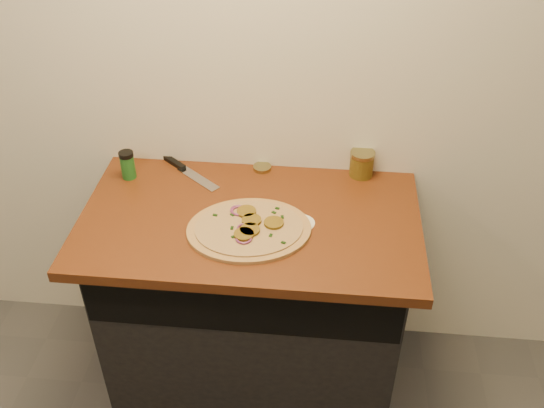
# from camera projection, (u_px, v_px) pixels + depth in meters

# --- Properties ---
(cabinet) EXTENTS (1.10, 0.60, 0.86)m
(cabinet) POSITION_uv_depth(u_px,v_px,m) (253.00, 303.00, 2.44)
(cabinet) COLOR black
(cabinet) RESTS_ON ground
(countertop) EXTENTS (1.20, 0.70, 0.04)m
(countertop) POSITION_uv_depth(u_px,v_px,m) (250.00, 221.00, 2.15)
(countertop) COLOR #612D12
(countertop) RESTS_ON cabinet
(pizza) EXTENTS (0.48, 0.48, 0.03)m
(pizza) POSITION_uv_depth(u_px,v_px,m) (249.00, 228.00, 2.07)
(pizza) COLOR tan
(pizza) RESTS_ON countertop
(chefs_knife) EXTENTS (0.26, 0.22, 0.02)m
(chefs_knife) POSITION_uv_depth(u_px,v_px,m) (185.00, 170.00, 2.36)
(chefs_knife) COLOR #B7BAC1
(chefs_knife) RESTS_ON countertop
(mason_jar_lid) EXTENTS (0.07, 0.07, 0.02)m
(mason_jar_lid) POSITION_uv_depth(u_px,v_px,m) (262.00, 168.00, 2.37)
(mason_jar_lid) COLOR #918954
(mason_jar_lid) RESTS_ON countertop
(salsa_jar) EXTENTS (0.09, 0.09, 0.10)m
(salsa_jar) POSITION_uv_depth(u_px,v_px,m) (362.00, 163.00, 2.31)
(salsa_jar) COLOR maroon
(salsa_jar) RESTS_ON countertop
(spice_shaker) EXTENTS (0.06, 0.06, 0.11)m
(spice_shaker) POSITION_uv_depth(u_px,v_px,m) (128.00, 165.00, 2.30)
(spice_shaker) COLOR #1F6323
(spice_shaker) RESTS_ON countertop
(flour_spill) EXTENTS (0.22, 0.22, 0.00)m
(flour_spill) POSITION_uv_depth(u_px,v_px,m) (290.00, 224.00, 2.10)
(flour_spill) COLOR white
(flour_spill) RESTS_ON countertop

